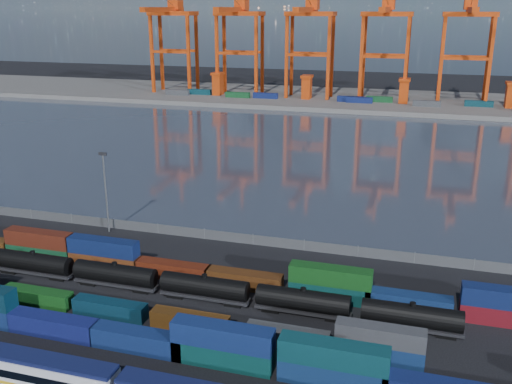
# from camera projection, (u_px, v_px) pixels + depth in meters

# --- Properties ---
(ground) EXTENTS (700.00, 700.00, 0.00)m
(ground) POSITION_uv_depth(u_px,v_px,m) (199.00, 316.00, 84.08)
(ground) COLOR black
(ground) RESTS_ON ground
(harbor_water) EXTENTS (700.00, 700.00, 0.00)m
(harbor_water) POSITION_uv_depth(u_px,v_px,m) (323.00, 152.00, 179.90)
(harbor_water) COLOR #313947
(harbor_water) RESTS_ON ground
(far_quay) EXTENTS (700.00, 70.00, 2.00)m
(far_quay) POSITION_uv_depth(u_px,v_px,m) (361.00, 100.00, 275.40)
(far_quay) COLOR #514F4C
(far_quay) RESTS_ON ground
(container_row_south) EXTENTS (128.97, 2.68, 5.72)m
(container_row_south) POSITION_uv_depth(u_px,v_px,m) (150.00, 337.00, 74.72)
(container_row_south) COLOR #47494D
(container_row_south) RESTS_ON ground
(container_row_mid) EXTENTS (140.49, 2.32, 4.94)m
(container_row_mid) POSITION_uv_depth(u_px,v_px,m) (90.00, 303.00, 84.55)
(container_row_mid) COLOR #444649
(container_row_mid) RESTS_ON ground
(container_row_north) EXTENTS (128.96, 2.59, 5.52)m
(container_row_north) POSITION_uv_depth(u_px,v_px,m) (214.00, 272.00, 93.42)
(container_row_north) COLOR navy
(container_row_north) RESTS_ON ground
(tanker_string) EXTENTS (91.88, 3.09, 4.42)m
(tanker_string) POSITION_uv_depth(u_px,v_px,m) (159.00, 281.00, 90.12)
(tanker_string) COLOR black
(tanker_string) RESTS_ON ground
(waterfront_fence) EXTENTS (160.12, 0.12, 2.20)m
(waterfront_fence) POSITION_uv_depth(u_px,v_px,m) (253.00, 240.00, 109.33)
(waterfront_fence) COLOR #595B5E
(waterfront_fence) RESTS_ON ground
(yard_light_mast) EXTENTS (1.60, 0.40, 16.60)m
(yard_light_mast) POSITION_uv_depth(u_px,v_px,m) (105.00, 188.00, 113.03)
(yard_light_mast) COLOR slate
(yard_light_mast) RESTS_ON ground
(gantry_cranes) EXTENTS (197.69, 43.56, 58.98)m
(gantry_cranes) POSITION_uv_depth(u_px,v_px,m) (348.00, 25.00, 260.62)
(gantry_cranes) COLOR #D43F0E
(gantry_cranes) RESTS_ON ground
(quay_containers) EXTENTS (172.58, 10.99, 2.60)m
(quay_containers) POSITION_uv_depth(u_px,v_px,m) (334.00, 99.00, 264.39)
(quay_containers) COLOR navy
(quay_containers) RESTS_ON far_quay
(straddle_carriers) EXTENTS (140.00, 7.00, 11.10)m
(straddle_carriers) POSITION_uv_depth(u_px,v_px,m) (354.00, 88.00, 264.85)
(straddle_carriers) COLOR #D43F0E
(straddle_carriers) RESTS_ON far_quay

